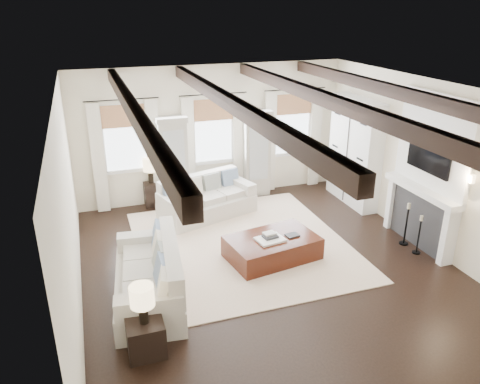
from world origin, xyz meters
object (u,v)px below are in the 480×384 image
object	(u,v)px
side_table_front	(146,337)
side_table_back	(153,194)
sofa_back	(206,200)
ottoman	(272,248)
sofa_left	(152,278)

from	to	relation	value
side_table_front	side_table_back	bearing A→B (deg)	80.06
sofa_back	ottoman	distance (m)	2.39
side_table_back	side_table_front	bearing A→B (deg)	-99.94
ottoman	side_table_back	distance (m)	3.66
side_table_front	side_table_back	world-z (taller)	side_table_back
sofa_left	ottoman	xyz separation A→B (m)	(2.32, 0.59, -0.17)
sofa_left	side_table_front	world-z (taller)	sofa_left
ottoman	side_table_back	bearing A→B (deg)	109.09
sofa_back	side_table_front	size ratio (longest dim) A/B	4.58
sofa_left	ottoman	distance (m)	2.40
sofa_left	side_table_front	bearing A→B (deg)	-103.32
sofa_back	sofa_left	bearing A→B (deg)	-119.79
ottoman	side_table_front	bearing A→B (deg)	-154.09
sofa_left	side_table_front	xyz separation A→B (m)	(-0.29, -1.24, -0.14)
sofa_back	ottoman	xyz separation A→B (m)	(0.67, -2.29, -0.14)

